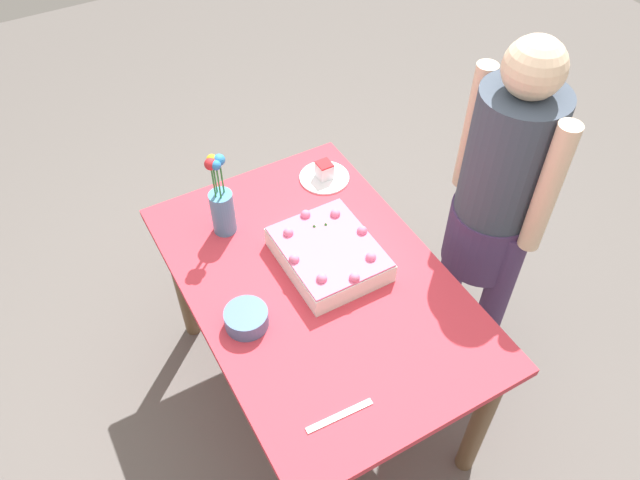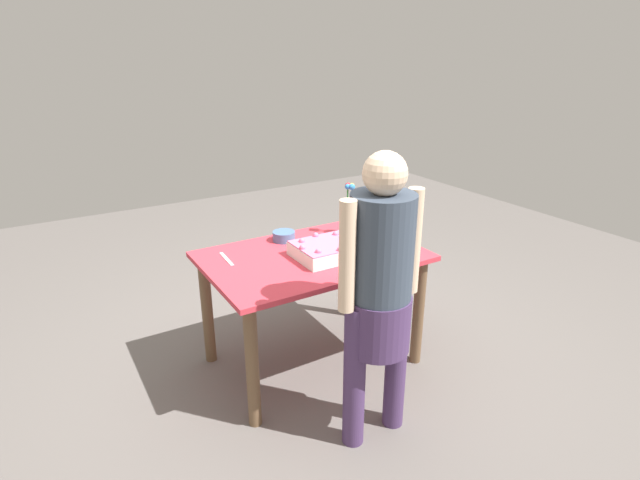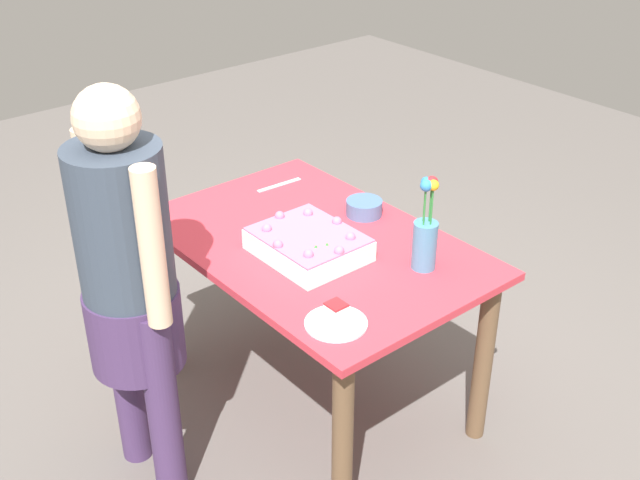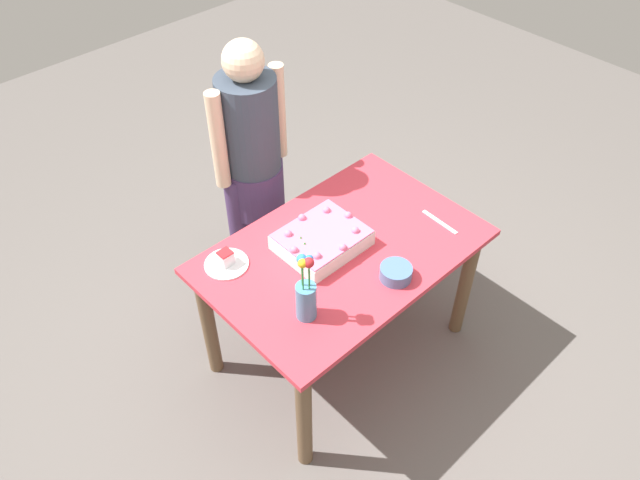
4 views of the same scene
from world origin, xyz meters
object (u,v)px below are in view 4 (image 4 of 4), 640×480
fruit_bowl (396,273)px  person_standing (252,157)px  cake_knife (440,222)px  serving_plate_with_slice (226,261)px  sheet_cake (322,239)px  flower_vase (306,295)px

fruit_bowl → person_standing: bearing=89.3°
cake_knife → person_standing: bearing=27.3°
cake_knife → fruit_bowl: (-0.43, -0.10, 0.03)m
serving_plate_with_slice → person_standing: 0.67m
sheet_cake → person_standing: person_standing is taller
serving_plate_with_slice → person_standing: person_standing is taller
fruit_bowl → serving_plate_with_slice: bearing=130.9°
sheet_cake → serving_plate_with_slice: (-0.39, 0.21, -0.02)m
serving_plate_with_slice → flower_vase: flower_vase is taller
sheet_cake → flower_vase: (-0.33, -0.25, 0.08)m
sheet_cake → fruit_bowl: (0.10, -0.36, -0.01)m
sheet_cake → serving_plate_with_slice: bearing=152.3°
serving_plate_with_slice → person_standing: bearing=41.0°
sheet_cake → flower_vase: flower_vase is taller
flower_vase → fruit_bowl: flower_vase is taller
serving_plate_with_slice → flower_vase: bearing=-81.8°
serving_plate_with_slice → flower_vase: 0.48m
serving_plate_with_slice → person_standing: size_ratio=0.13×
sheet_cake → person_standing: size_ratio=0.25×
cake_knife → fruit_bowl: bearing=105.6°
person_standing → cake_knife: bearing=24.4°
serving_plate_with_slice → cake_knife: size_ratio=0.94×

